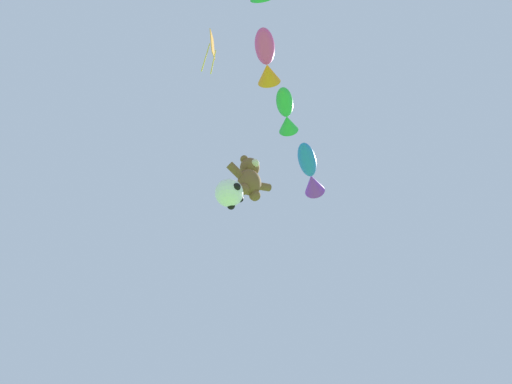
% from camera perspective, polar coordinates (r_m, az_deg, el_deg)
% --- Properties ---
extents(teddy_bear_kite, '(1.65, 0.73, 1.67)m').
position_cam_1_polar(teddy_bear_kite, '(10.53, -1.06, 2.45)').
color(teddy_bear_kite, brown).
extents(soccer_ball_kite, '(0.84, 0.83, 0.77)m').
position_cam_1_polar(soccer_ball_kite, '(9.10, -4.46, -0.18)').
color(soccer_ball_kite, white).
extents(fish_kite_cobalt, '(2.44, 2.01, 0.80)m').
position_cam_1_polar(fish_kite_cobalt, '(13.27, 9.02, 3.28)').
color(fish_kite_cobalt, blue).
extents(fish_kite_emerald, '(1.64, 1.54, 0.68)m').
position_cam_1_polar(fish_kite_emerald, '(11.79, 5.05, 12.95)').
color(fish_kite_emerald, green).
extents(fish_kite_magenta, '(1.52, 1.49, 0.67)m').
position_cam_1_polar(fish_kite_magenta, '(10.20, 1.77, 21.08)').
color(fish_kite_magenta, '#E53F9E').
extents(diamond_kite, '(0.73, 0.79, 2.67)m').
position_cam_1_polar(diamond_kite, '(12.27, -7.36, 22.76)').
color(diamond_kite, orange).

